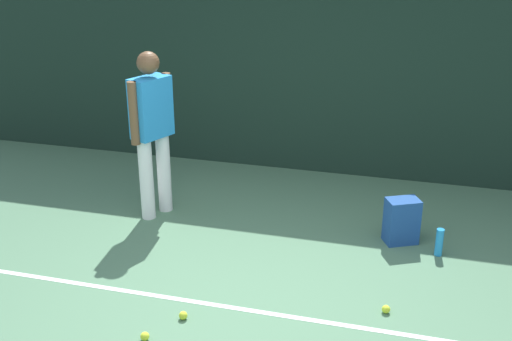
{
  "coord_description": "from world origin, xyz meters",
  "views": [
    {
      "loc": [
        1.23,
        -4.14,
        2.91
      ],
      "look_at": [
        0.0,
        0.4,
        1.0
      ],
      "focal_mm": 44.57,
      "sensor_mm": 36.0,
      "label": 1
    }
  ],
  "objects_px": {
    "tennis_ball_far_left": "(183,315)",
    "water_bottle": "(439,242)",
    "tennis_ball_near_player": "(386,309)",
    "tennis_ball_mid_court": "(145,336)",
    "backpack": "(401,221)",
    "tennis_player": "(152,125)"
  },
  "relations": [
    {
      "from": "tennis_ball_far_left",
      "to": "water_bottle",
      "type": "bearing_deg",
      "value": 39.14
    },
    {
      "from": "backpack",
      "to": "tennis_ball_far_left",
      "type": "xyz_separation_m",
      "value": [
        -1.54,
        -1.73,
        -0.18
      ]
    },
    {
      "from": "backpack",
      "to": "tennis_ball_mid_court",
      "type": "relative_size",
      "value": 6.67
    },
    {
      "from": "tennis_player",
      "to": "tennis_ball_mid_court",
      "type": "xyz_separation_m",
      "value": [
        0.76,
        -2.0,
        -0.93
      ]
    },
    {
      "from": "tennis_ball_near_player",
      "to": "tennis_player",
      "type": "bearing_deg",
      "value": 154.06
    },
    {
      "from": "tennis_ball_near_player",
      "to": "tennis_ball_mid_court",
      "type": "distance_m",
      "value": 1.87
    },
    {
      "from": "tennis_ball_mid_court",
      "to": "tennis_ball_far_left",
      "type": "distance_m",
      "value": 0.36
    },
    {
      "from": "tennis_ball_near_player",
      "to": "tennis_ball_mid_court",
      "type": "relative_size",
      "value": 1.0
    },
    {
      "from": "tennis_ball_near_player",
      "to": "water_bottle",
      "type": "xyz_separation_m",
      "value": [
        0.39,
        1.05,
        0.1
      ]
    },
    {
      "from": "tennis_player",
      "to": "backpack",
      "type": "xyz_separation_m",
      "value": [
        2.47,
        0.05,
        -0.76
      ]
    },
    {
      "from": "backpack",
      "to": "tennis_ball_far_left",
      "type": "bearing_deg",
      "value": 21.79
    },
    {
      "from": "tennis_player",
      "to": "tennis_ball_mid_court",
      "type": "height_order",
      "value": "tennis_player"
    },
    {
      "from": "backpack",
      "to": "tennis_ball_far_left",
      "type": "relative_size",
      "value": 6.67
    },
    {
      "from": "tennis_ball_far_left",
      "to": "tennis_ball_mid_court",
      "type": "bearing_deg",
      "value": -119.03
    },
    {
      "from": "tennis_ball_near_player",
      "to": "tennis_ball_far_left",
      "type": "bearing_deg",
      "value": -161.86
    },
    {
      "from": "tennis_player",
      "to": "tennis_ball_far_left",
      "type": "height_order",
      "value": "tennis_player"
    },
    {
      "from": "tennis_ball_mid_court",
      "to": "water_bottle",
      "type": "relative_size",
      "value": 0.25
    },
    {
      "from": "tennis_player",
      "to": "water_bottle",
      "type": "distance_m",
      "value": 2.96
    },
    {
      "from": "backpack",
      "to": "water_bottle",
      "type": "distance_m",
      "value": 0.41
    },
    {
      "from": "tennis_player",
      "to": "tennis_ball_far_left",
      "type": "bearing_deg",
      "value": -127.08
    },
    {
      "from": "tennis_player",
      "to": "water_bottle",
      "type": "xyz_separation_m",
      "value": [
        2.83,
        -0.14,
        -0.84
      ]
    },
    {
      "from": "tennis_ball_mid_court",
      "to": "water_bottle",
      "type": "height_order",
      "value": "water_bottle"
    }
  ]
}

